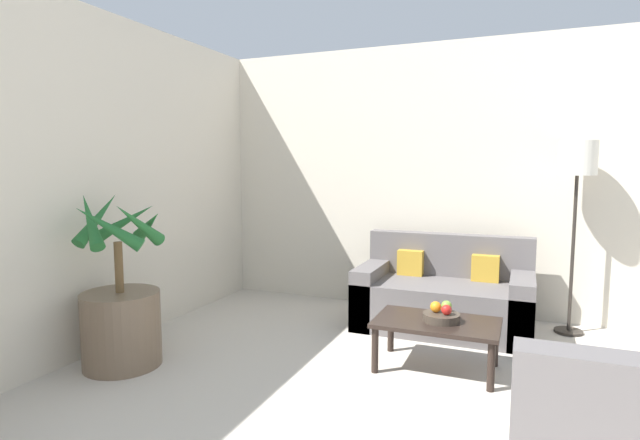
{
  "coord_description": "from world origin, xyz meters",
  "views": [
    {
      "loc": [
        0.04,
        1.36,
        1.48
      ],
      "look_at": [
        -1.66,
        5.46,
        1.0
      ],
      "focal_mm": 28.0,
      "sensor_mm": 36.0,
      "label": 1
    }
  ],
  "objects_px": {
    "orange_fruit": "(436,307)",
    "ottoman": "(586,407)",
    "sofa_loveseat": "(443,298)",
    "fruit_bowl": "(441,317)",
    "coffee_table": "(437,327)",
    "floor_lamp": "(577,170)",
    "apple_red": "(446,310)",
    "apple_green": "(447,306)",
    "potted_palm": "(121,314)"
  },
  "relations": [
    {
      "from": "ottoman",
      "to": "apple_red",
      "type": "bearing_deg",
      "value": 144.03
    },
    {
      "from": "floor_lamp",
      "to": "sofa_loveseat",
      "type": "bearing_deg",
      "value": -164.63
    },
    {
      "from": "floor_lamp",
      "to": "apple_red",
      "type": "relative_size",
      "value": 22.83
    },
    {
      "from": "ottoman",
      "to": "fruit_bowl",
      "type": "bearing_deg",
      "value": 144.17
    },
    {
      "from": "sofa_loveseat",
      "to": "apple_green",
      "type": "bearing_deg",
      "value": -80.33
    },
    {
      "from": "ottoman",
      "to": "floor_lamp",
      "type": "bearing_deg",
      "value": 88.39
    },
    {
      "from": "sofa_loveseat",
      "to": "fruit_bowl",
      "type": "xyz_separation_m",
      "value": [
        0.13,
        -0.97,
        0.11
      ]
    },
    {
      "from": "floor_lamp",
      "to": "fruit_bowl",
      "type": "xyz_separation_m",
      "value": [
        -0.93,
        -1.26,
        -1.05
      ]
    },
    {
      "from": "fruit_bowl",
      "to": "ottoman",
      "type": "relative_size",
      "value": 0.43
    },
    {
      "from": "floor_lamp",
      "to": "ottoman",
      "type": "distance_m",
      "value": 2.28
    },
    {
      "from": "floor_lamp",
      "to": "orange_fruit",
      "type": "bearing_deg",
      "value": -127.98
    },
    {
      "from": "coffee_table",
      "to": "fruit_bowl",
      "type": "distance_m",
      "value": 0.09
    },
    {
      "from": "floor_lamp",
      "to": "ottoman",
      "type": "height_order",
      "value": "floor_lamp"
    },
    {
      "from": "potted_palm",
      "to": "apple_red",
      "type": "height_order",
      "value": "potted_palm"
    },
    {
      "from": "apple_red",
      "to": "orange_fruit",
      "type": "distance_m",
      "value": 0.09
    },
    {
      "from": "coffee_table",
      "to": "fruit_bowl",
      "type": "xyz_separation_m",
      "value": [
        0.03,
        0.0,
        0.08
      ]
    },
    {
      "from": "coffee_table",
      "to": "sofa_loveseat",
      "type": "bearing_deg",
      "value": 95.62
    },
    {
      "from": "apple_red",
      "to": "ottoman",
      "type": "distance_m",
      "value": 1.08
    },
    {
      "from": "sofa_loveseat",
      "to": "orange_fruit",
      "type": "distance_m",
      "value": 0.98
    },
    {
      "from": "floor_lamp",
      "to": "orange_fruit",
      "type": "distance_m",
      "value": 1.86
    },
    {
      "from": "floor_lamp",
      "to": "apple_red",
      "type": "xyz_separation_m",
      "value": [
        -0.89,
        -1.28,
        -0.99
      ]
    },
    {
      "from": "apple_green",
      "to": "coffee_table",
      "type": "bearing_deg",
      "value": -126.43
    },
    {
      "from": "sofa_loveseat",
      "to": "fruit_bowl",
      "type": "distance_m",
      "value": 0.98
    },
    {
      "from": "floor_lamp",
      "to": "apple_green",
      "type": "xyz_separation_m",
      "value": [
        -0.91,
        -1.18,
        -0.99
      ]
    },
    {
      "from": "coffee_table",
      "to": "fruit_bowl",
      "type": "relative_size",
      "value": 3.34
    },
    {
      "from": "apple_green",
      "to": "ottoman",
      "type": "distance_m",
      "value": 1.15
    },
    {
      "from": "coffee_table",
      "to": "ottoman",
      "type": "relative_size",
      "value": 1.43
    },
    {
      "from": "apple_red",
      "to": "coffee_table",
      "type": "bearing_deg",
      "value": 161.03
    },
    {
      "from": "potted_palm",
      "to": "floor_lamp",
      "type": "height_order",
      "value": "floor_lamp"
    },
    {
      "from": "apple_red",
      "to": "apple_green",
      "type": "height_order",
      "value": "apple_green"
    },
    {
      "from": "coffee_table",
      "to": "fruit_bowl",
      "type": "height_order",
      "value": "fruit_bowl"
    },
    {
      "from": "floor_lamp",
      "to": "apple_red",
      "type": "height_order",
      "value": "floor_lamp"
    },
    {
      "from": "floor_lamp",
      "to": "coffee_table",
      "type": "relative_size",
      "value": 1.92
    },
    {
      "from": "ottoman",
      "to": "potted_palm",
      "type": "bearing_deg",
      "value": -176.59
    },
    {
      "from": "apple_red",
      "to": "apple_green",
      "type": "distance_m",
      "value": 0.1
    },
    {
      "from": "coffee_table",
      "to": "apple_green",
      "type": "bearing_deg",
      "value": 53.57
    },
    {
      "from": "potted_palm",
      "to": "fruit_bowl",
      "type": "bearing_deg",
      "value": 20.35
    },
    {
      "from": "orange_fruit",
      "to": "ottoman",
      "type": "distance_m",
      "value": 1.16
    },
    {
      "from": "apple_red",
      "to": "orange_fruit",
      "type": "height_order",
      "value": "orange_fruit"
    },
    {
      "from": "coffee_table",
      "to": "apple_red",
      "type": "distance_m",
      "value": 0.16
    },
    {
      "from": "sofa_loveseat",
      "to": "fruit_bowl",
      "type": "bearing_deg",
      "value": -82.52
    },
    {
      "from": "sofa_loveseat",
      "to": "floor_lamp",
      "type": "distance_m",
      "value": 1.6
    },
    {
      "from": "sofa_loveseat",
      "to": "floor_lamp",
      "type": "height_order",
      "value": "floor_lamp"
    },
    {
      "from": "orange_fruit",
      "to": "apple_red",
      "type": "bearing_deg",
      "value": -23.61
    },
    {
      "from": "floor_lamp",
      "to": "coffee_table",
      "type": "xyz_separation_m",
      "value": [
        -0.96,
        -1.26,
        -1.13
      ]
    },
    {
      "from": "coffee_table",
      "to": "ottoman",
      "type": "bearing_deg",
      "value": -34.84
    },
    {
      "from": "potted_palm",
      "to": "fruit_bowl",
      "type": "relative_size",
      "value": 4.97
    },
    {
      "from": "potted_palm",
      "to": "sofa_loveseat",
      "type": "xyz_separation_m",
      "value": [
        2.08,
        1.79,
        -0.11
      ]
    },
    {
      "from": "floor_lamp",
      "to": "apple_red",
      "type": "bearing_deg",
      "value": -124.8
    },
    {
      "from": "coffee_table",
      "to": "apple_red",
      "type": "relative_size",
      "value": 11.86
    }
  ]
}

